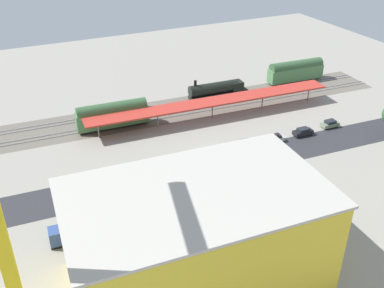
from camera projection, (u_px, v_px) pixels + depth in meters
The scene contains 22 objects.
ground_plane at pixel (211, 153), 91.73m from camera, with size 182.62×182.62×0.00m, color gray.
rail_bed at pixel (169, 111), 109.33m from camera, with size 114.14×13.62×0.01m, color #665E54.
street_asphalt at pixel (222, 164), 87.86m from camera, with size 114.14×9.00×0.01m, color #2D2D33.
track_rails at pixel (169, 110), 109.24m from camera, with size 113.96×13.63×0.12m.
platform_canopy_near at pixel (212, 102), 103.96m from camera, with size 60.37×8.48×4.36m.
locomotive at pixel (219, 89), 116.22m from camera, with size 16.44×3.87×5.34m.
passenger_coach at pixel (296, 71), 124.61m from camera, with size 16.67×4.10×6.17m.
freight_coach_far at pixel (112, 115), 100.00m from camera, with size 16.48×3.79×6.18m.
parked_car_0 at pixel (330, 124), 101.36m from camera, with size 4.21×1.96×1.73m.
parked_car_1 at pixel (303, 132), 97.94m from camera, with size 4.52×2.01×1.74m.
parked_car_2 at pixel (275, 139), 95.36m from camera, with size 4.49×1.89×1.69m.
parked_car_3 at pixel (244, 145), 93.05m from camera, with size 4.25×2.05×1.82m.
construction_building at pixel (196, 239), 58.50m from camera, with size 32.80×19.02×14.36m, color yellow.
construction_roof_slab at pixel (197, 193), 54.85m from camera, with size 33.40×19.62×0.40m, color #B7B2A8.
box_truck_0 at pixel (95, 230), 68.30m from camera, with size 9.76×3.77×3.30m.
box_truck_1 at pixel (80, 231), 68.24m from camera, with size 9.06×2.99×3.23m.
box_truck_2 at pixel (103, 219), 70.46m from camera, with size 8.81×3.35×3.43m.
street_tree_0 at pixel (178, 175), 76.52m from camera, with size 4.11×4.11×6.58m.
street_tree_1 at pixel (154, 176), 75.70m from camera, with size 5.95×5.95×7.76m.
street_tree_2 at pixel (98, 195), 71.74m from camera, with size 4.02×4.02×6.39m.
street_tree_3 at pixel (131, 183), 74.56m from camera, with size 4.63×4.63×6.78m.
traffic_light at pixel (276, 145), 85.58m from camera, with size 0.50×0.36×6.84m.
Camera 1 is at (36.93, 69.73, 46.98)m, focal length 41.53 mm.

